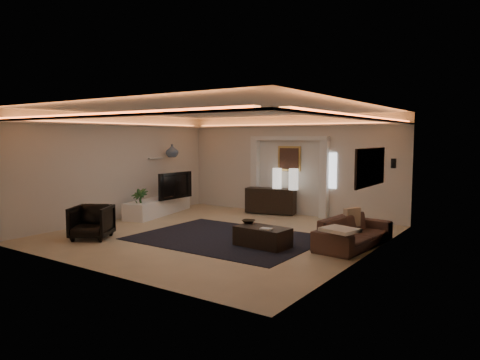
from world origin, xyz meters
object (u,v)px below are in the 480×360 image
Objects in this scene: sofa at (354,232)px; armchair at (92,222)px; coffee_table at (263,237)px; console at (271,201)px.

sofa is 2.56× the size of armchair.
coffee_table is 1.35× the size of armchair.
armchair is (-1.63, -5.12, -0.02)m from console.
console is at bearing 42.44° from armchair.
console is 0.69× the size of sofa.
sofa is at bearing 39.42° from coffee_table.
sofa is at bearing -2.35° from armchair.
armchair is at bearing 123.01° from sofa.
sofa reaches higher than coffee_table.
coffee_table is (-1.56, -1.11, -0.11)m from sofa.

